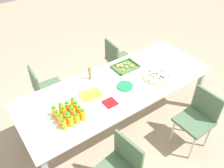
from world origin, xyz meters
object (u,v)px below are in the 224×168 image
Objects in this scene: juice_bottle_11 at (76,107)px; snack_tray at (125,67)px; party_table at (118,88)px; chair_near_right at (198,116)px; chair_far_right at (117,59)px; paper_folder at (90,95)px; chair_far_left at (45,88)px; juice_bottle_15 at (73,103)px; juice_bottle_7 at (80,111)px; juice_bottle_14 at (67,107)px; juice_bottle_13 at (61,108)px; napkin_stack at (110,103)px; juice_bottle_0 at (64,125)px; cardboard_tube at (90,73)px; juice_bottle_3 at (83,115)px; juice_bottle_5 at (67,117)px; juice_bottle_9 at (64,113)px; chair_near_left at (120,167)px; juice_bottle_6 at (73,113)px; juice_bottle_8 at (58,116)px; fruit_pizza at (156,76)px; juice_bottle_2 at (77,119)px; juice_bottle_12 at (55,112)px; juice_bottle_10 at (71,110)px; plate_stack at (125,86)px; juice_bottle_4 at (61,120)px.

juice_bottle_11 reaches higher than snack_tray.
party_table is 3.11× the size of chair_near_right.
chair_far_right is 3.19× the size of paper_folder.
chair_near_right is 1.00× the size of chair_far_left.
chair_far_left is at bearing 93.21° from juice_bottle_15.
juice_bottle_7 is 0.16m from juice_bottle_14.
chair_near_right is 5.71× the size of juice_bottle_13.
chair_far_left is 5.53× the size of napkin_stack.
juice_bottle_0 is at bearing -50.23° from chair_far_right.
juice_bottle_3 is at bearing -127.59° from cardboard_tube.
snack_tray is at bearing -22.94° from chair_far_right.
juice_bottle_15 is 0.91× the size of napkin_stack.
chair_far_left is 6.08× the size of juice_bottle_11.
juice_bottle_3 is 1.08× the size of juice_bottle_11.
juice_bottle_0 reaches higher than party_table.
juice_bottle_9 is (-0.00, 0.08, 0.00)m from juice_bottle_5.
chair_near_left is 0.72m from juice_bottle_7.
snack_tray is at bearing -5.96° from cardboard_tube.
juice_bottle_7 is at bearing -155.99° from snack_tray.
cardboard_tube is at bearing 35.85° from chair_near_right.
cardboard_tube reaches higher than juice_bottle_15.
cardboard_tube is (0.43, 0.41, 0.03)m from juice_bottle_11.
juice_bottle_6 is at bearing 5.50° from chair_near_left.
chair_near_left is at bearing -83.69° from juice_bottle_7.
juice_bottle_8 is (-0.15, 0.07, -0.01)m from juice_bottle_6.
paper_folder is (-0.39, 0.04, 0.06)m from party_table.
party_table is at bearing 21.19° from juice_bottle_3.
juice_bottle_7 reaches higher than fruit_pizza.
fruit_pizza is 0.46m from snack_tray.
juice_bottle_12 is at bearing 122.38° from juice_bottle_2.
cardboard_tube is at bearing 40.30° from juice_bottle_5.
juice_bottle_8 is at bearing 63.26° from chair_near_right.
napkin_stack is 0.58× the size of paper_folder.
juice_bottle_2 is 0.96× the size of juice_bottle_10.
juice_bottle_6 is (-0.73, -0.18, 0.13)m from party_table.
juice_bottle_4 is at bearing -173.85° from plate_stack.
chair_near_left is 0.84m from juice_bottle_8.
paper_folder is at bearing 41.06° from juice_bottle_2.
chair_far_right is at bearing 38.32° from juice_bottle_7.
juice_bottle_7 is 0.10m from juice_bottle_10.
juice_bottle_6 is 0.14m from juice_bottle_14.
juice_bottle_5 is at bearing -151.12° from juice_bottle_11.
juice_bottle_4 is (-0.18, -0.98, 0.32)m from chair_far_left.
juice_bottle_7 is (0.00, 0.08, -0.01)m from juice_bottle_3.
chair_near_left is at bearing -107.66° from cardboard_tube.
party_table is 1.03m from chair_near_left.
juice_bottle_4 is at bearing -117.27° from juice_bottle_13.
juice_bottle_13 reaches higher than juice_bottle_10.
juice_bottle_14 is 0.78m from plate_stack.
juice_bottle_12 is at bearing 134.39° from juice_bottle_9.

